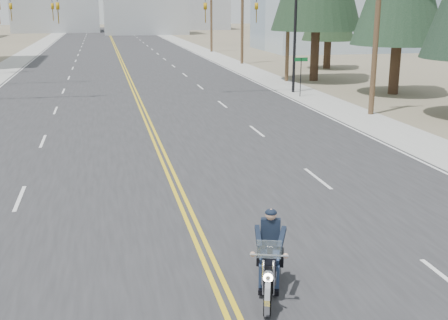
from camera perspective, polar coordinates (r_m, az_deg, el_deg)
name	(u,v)px	position (r m, az deg, el deg)	size (l,w,h in m)	color
road	(118,53)	(76.03, -10.73, 10.60)	(20.00, 200.00, 0.01)	#303033
sidewalk_left	(26,55)	(76.56, -19.49, 10.03)	(3.00, 200.00, 0.01)	#A5A5A0
sidewalk_right	(204,52)	(77.23, -2.02, 10.92)	(3.00, 200.00, 0.01)	#A5A5A0
traffic_mast_right	(267,21)	(39.41, 4.40, 13.88)	(7.10, 0.26, 7.00)	black
traffic_mast_far	(2,21)	(46.32, -21.63, 13.01)	(6.10, 0.26, 7.00)	black
street_sign	(301,70)	(38.29, 7.82, 9.05)	(0.90, 0.06, 2.62)	black
utility_pole_b	(378,5)	(32.33, 15.40, 14.96)	(2.20, 0.30, 11.50)	brown
utility_pole_c	(289,9)	(46.19, 6.57, 15.02)	(2.20, 0.30, 11.00)	brown
utility_pole_d	(242,6)	(60.59, 1.88, 15.38)	(2.20, 0.30, 11.50)	brown
utility_pole_e	(211,8)	(77.19, -1.31, 15.17)	(2.20, 0.30, 11.00)	brown
haze_bldg_b	(144,2)	(131.17, -8.09, 15.63)	(18.00, 14.00, 14.00)	#ADB2B7
haze_bldg_e	(200,7)	(158.13, -2.44, 15.31)	(14.00, 14.00, 12.00)	#B7BCC6
motorcyclist	(270,255)	(11.84, 4.66, -9.59)	(0.99, 2.30, 1.80)	black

